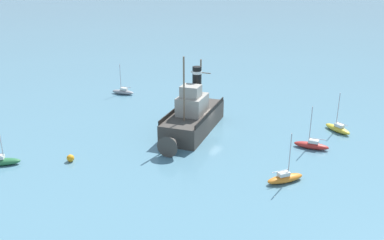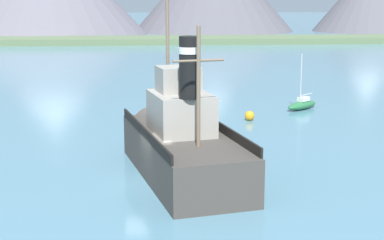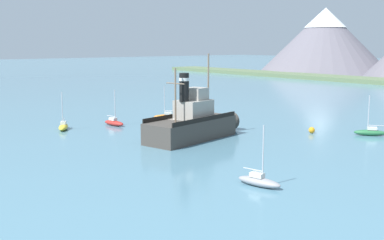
% 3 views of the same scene
% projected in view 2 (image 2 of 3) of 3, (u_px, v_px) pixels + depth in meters
% --- Properties ---
extents(ground_plane, '(600.00, 600.00, 0.00)m').
position_uv_depth(ground_plane, '(148.00, 182.00, 31.51)').
color(ground_plane, teal).
extents(shoreline_strip, '(240.00, 12.00, 1.20)m').
position_uv_depth(shoreline_strip, '(148.00, 40.00, 121.19)').
color(shoreline_strip, '#5B704C').
rests_on(shoreline_strip, ground).
extents(old_tugboat, '(6.92, 14.79, 9.90)m').
position_uv_depth(old_tugboat, '(180.00, 142.00, 32.71)').
color(old_tugboat, '#423D38').
rests_on(old_tugboat, ground).
extents(sailboat_green, '(3.62, 3.28, 4.90)m').
position_uv_depth(sailboat_green, '(302.00, 104.00, 51.50)').
color(sailboat_green, '#286B3D').
rests_on(sailboat_green, ground).
extents(mooring_buoy, '(0.77, 0.77, 0.77)m').
position_uv_depth(mooring_buoy, '(250.00, 116.00, 46.89)').
color(mooring_buoy, orange).
rests_on(mooring_buoy, ground).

